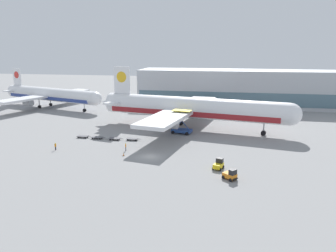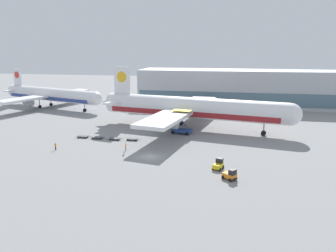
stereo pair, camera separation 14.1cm
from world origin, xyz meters
name	(u,v)px [view 1 (the left image)]	position (x,y,z in m)	size (l,w,h in m)	color
ground_plane	(150,157)	(0.00, 0.00, 0.00)	(400.00, 400.00, 0.00)	gray
terminal_building	(254,88)	(24.87, 68.92, 6.99)	(90.00, 18.20, 14.00)	#B2B7BC
airplane_main	(189,108)	(4.78, 26.31, 5.84)	(57.64, 48.66, 17.00)	white
airplane_distant	(49,95)	(-51.96, 49.83, 4.95)	(47.68, 40.84, 14.42)	white
scissor_lift_loader	(182,125)	(3.71, 20.60, 2.34)	(5.65, 4.16, 6.31)	#284C99
baggage_tug_foreground	(230,175)	(16.80, -9.21, 0.88)	(2.79, 2.67, 2.00)	orange
baggage_tug_mid	(219,164)	(14.57, -4.34, 0.88)	(2.26, 2.75, 2.00)	yellow
baggage_dolly_lead	(83,136)	(-20.45, 11.51, 0.39)	(3.70, 1.51, 0.48)	#56565B
baggage_dolly_second	(97,137)	(-16.45, 11.21, 0.39)	(3.70, 1.51, 0.48)	#56565B
baggage_dolly_third	(115,138)	(-11.73, 11.06, 0.39)	(3.70, 1.51, 0.48)	#56565B
baggage_dolly_trail	(132,139)	(-7.34, 11.57, 0.39)	(3.70, 1.51, 0.48)	#56565B
ground_crew_near	(55,146)	(-21.84, 0.56, 0.97)	(0.22, 0.57, 1.67)	black
ground_crew_far	(126,146)	(-6.25, 3.18, 1.01)	(0.32, 0.55, 1.73)	black
traffic_cone_near	(124,155)	(-5.60, -0.35, 0.27)	(0.40, 0.40, 0.55)	black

